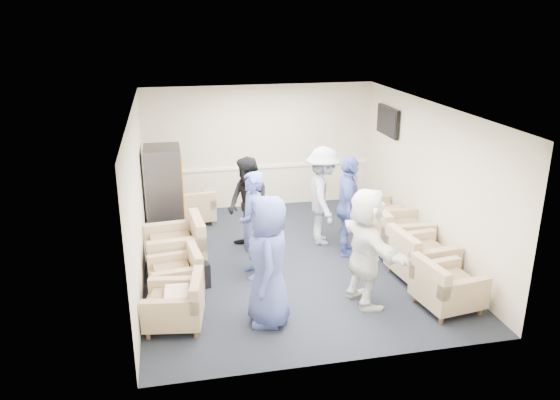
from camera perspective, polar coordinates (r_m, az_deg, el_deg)
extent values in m
plane|color=black|center=(9.67, 1.05, -6.36)|extent=(6.00, 6.00, 0.00)
plane|color=silver|center=(8.86, 1.15, 9.62)|extent=(6.00, 6.00, 0.00)
cube|color=beige|center=(12.01, -2.10, 5.56)|extent=(5.00, 0.02, 2.70)
cube|color=beige|center=(6.49, 7.04, -6.69)|extent=(5.00, 0.02, 2.70)
cube|color=beige|center=(8.98, -14.66, 0.24)|extent=(0.02, 6.00, 2.70)
cube|color=beige|center=(10.01, 15.20, 2.13)|extent=(0.02, 6.00, 2.70)
cube|color=white|center=(12.10, -2.06, 3.47)|extent=(4.98, 0.04, 0.06)
cube|color=black|center=(11.41, 11.21, 8.09)|extent=(0.07, 1.00, 0.58)
cube|color=black|center=(11.39, 11.04, 8.09)|extent=(0.01, 0.92, 0.50)
cube|color=#494850|center=(11.45, 11.35, 7.36)|extent=(0.04, 0.10, 0.25)
cube|color=tan|center=(7.85, -10.99, -11.23)|extent=(0.89, 0.89, 0.26)
cube|color=#816547|center=(7.76, -11.08, -10.12)|extent=(0.61, 0.58, 0.09)
cube|color=tan|center=(7.66, -8.70, -9.23)|extent=(0.25, 0.79, 0.37)
cube|color=tan|center=(8.65, -10.83, -8.25)|extent=(0.85, 0.85, 0.25)
cube|color=#816547|center=(8.58, -10.90, -7.24)|extent=(0.59, 0.56, 0.09)
cube|color=tan|center=(8.56, -8.86, -6.17)|extent=(0.22, 0.77, 0.36)
cube|color=tan|center=(9.46, -10.89, -5.41)|extent=(1.03, 1.03, 0.31)
cube|color=#816547|center=(9.37, -10.97, -4.24)|extent=(0.71, 0.67, 0.11)
cube|color=tan|center=(9.35, -8.63, -3.04)|extent=(0.24, 0.96, 0.45)
cube|color=tan|center=(8.50, 17.13, -9.18)|extent=(0.94, 0.94, 0.27)
cube|color=#816547|center=(8.41, 17.25, -8.06)|extent=(0.65, 0.62, 0.10)
cube|color=tan|center=(8.16, 15.39, -7.61)|extent=(0.26, 0.84, 0.39)
cube|color=tan|center=(9.27, 14.55, -6.32)|extent=(0.99, 0.99, 0.30)
cube|color=#816547|center=(9.19, 14.66, -5.19)|extent=(0.68, 0.64, 0.11)
cube|color=tan|center=(8.94, 12.70, -4.61)|extent=(0.24, 0.91, 0.42)
cube|color=tan|center=(10.10, 12.37, -3.88)|extent=(0.99, 0.99, 0.31)
cube|color=#816547|center=(10.02, 12.45, -2.77)|extent=(0.68, 0.64, 0.11)
cube|color=tan|center=(9.83, 10.37, -2.02)|extent=(0.20, 0.95, 0.45)
cube|color=tan|center=(11.17, 10.31, -1.78)|extent=(0.84, 0.84, 0.25)
cube|color=#816547|center=(11.11, 10.36, -0.95)|extent=(0.58, 0.55, 0.09)
cube|color=tan|center=(10.93, 8.91, -0.46)|extent=(0.20, 0.78, 0.36)
cube|color=tan|center=(11.46, -8.91, -1.16)|extent=(0.86, 0.86, 0.25)
cube|color=#816547|center=(11.40, -8.95, -0.35)|extent=(0.56, 0.59, 0.09)
cube|color=tan|center=(11.06, -8.69, -0.21)|extent=(0.78, 0.22, 0.36)
cube|color=#494850|center=(10.84, -11.99, 0.98)|extent=(0.68, 0.82, 1.73)
cube|color=#E25804|center=(10.81, -10.16, 1.54)|extent=(0.02, 0.70, 1.38)
cube|color=black|center=(11.05, -9.94, -2.04)|extent=(0.02, 0.41, 0.11)
cube|color=black|center=(8.80, -8.32, -7.82)|extent=(0.32, 0.26, 0.40)
sphere|color=black|center=(8.72, -8.37, -6.76)|extent=(0.20, 0.20, 0.20)
cube|color=white|center=(7.73, -10.73, -9.70)|extent=(0.35, 0.44, 0.12)
imported|color=#4555A5|center=(7.48, -1.22, -6.40)|extent=(0.74, 1.00, 1.88)
imported|color=#4555A5|center=(8.83, -2.92, -2.64)|extent=(0.46, 0.67, 1.78)
imported|color=black|center=(9.74, -3.34, -0.60)|extent=(0.96, 1.05, 1.75)
imported|color=silver|center=(10.13, 4.51, 0.42)|extent=(0.82, 1.27, 1.85)
imported|color=#4555A5|center=(9.66, 7.13, -0.72)|extent=(0.73, 1.14, 1.81)
imported|color=white|center=(8.07, 9.01, -4.92)|extent=(0.78, 1.74, 1.81)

